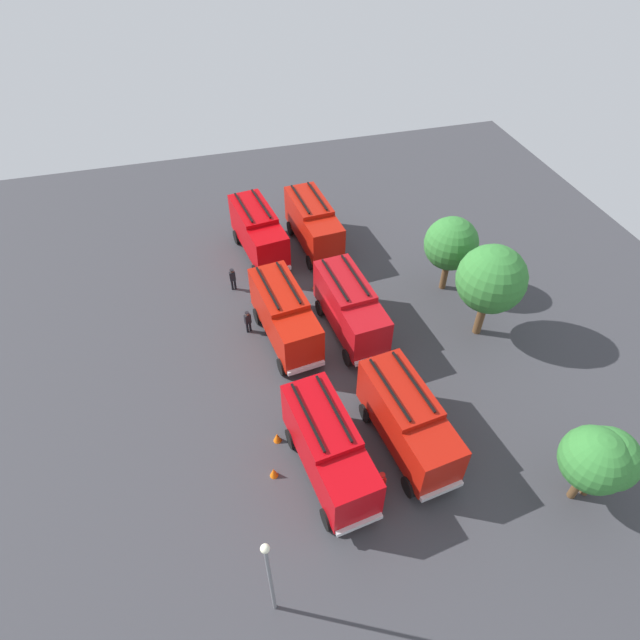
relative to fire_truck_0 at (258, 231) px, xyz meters
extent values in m
plane|color=#38383D|center=(9.89, 2.15, -2.15)|extent=(55.90, 55.90, 0.00)
cube|color=#BB0409|center=(2.42, 0.35, -0.05)|extent=(2.53, 2.79, 2.60)
cube|color=#8C9EAD|center=(3.46, 0.50, 0.26)|extent=(0.38, 2.11, 1.46)
cube|color=#BB0409|center=(-1.04, -0.15, 0.10)|extent=(5.11, 3.16, 2.90)
cube|color=black|center=(-1.14, 0.53, 1.67)|extent=(4.29, 0.73, 0.12)
cube|color=black|center=(-0.94, -0.83, 1.67)|extent=(4.29, 0.73, 0.12)
cube|color=silver|center=(3.61, 0.52, -1.20)|extent=(0.54, 2.38, 0.28)
cylinder|color=black|center=(2.45, 1.57, -1.60)|extent=(1.14, 0.50, 1.10)
cylinder|color=black|center=(2.79, -0.81, -1.60)|extent=(1.14, 0.50, 1.10)
cylinder|color=black|center=(-2.40, 0.87, -1.60)|extent=(1.14, 0.50, 1.10)
cylinder|color=black|center=(-2.06, -1.51, -1.60)|extent=(1.14, 0.50, 1.10)
cube|color=#B41508|center=(12.05, 0.22, -0.05)|extent=(2.50, 2.76, 2.60)
cube|color=#8C9EAD|center=(13.10, 0.36, 0.26)|extent=(0.35, 2.12, 1.46)
cube|color=#B41508|center=(8.58, -0.22, 0.10)|extent=(5.08, 3.09, 2.90)
cube|color=black|center=(8.49, 0.46, 1.67)|extent=(4.30, 0.67, 0.12)
cube|color=black|center=(8.67, -0.91, 1.67)|extent=(4.30, 0.67, 0.12)
cube|color=silver|center=(13.24, 0.38, -1.20)|extent=(0.50, 2.38, 0.28)
cylinder|color=black|center=(12.10, 1.44, -1.60)|extent=(1.14, 0.49, 1.10)
cylinder|color=black|center=(12.41, -0.94, -1.60)|extent=(1.14, 0.49, 1.10)
cylinder|color=black|center=(7.24, 0.81, -1.60)|extent=(1.14, 0.49, 1.10)
cylinder|color=black|center=(7.55, -1.57, -1.60)|extent=(1.14, 0.49, 1.10)
cube|color=#BB060D|center=(22.08, 0.24, -0.05)|extent=(2.51, 2.77, 2.60)
cube|color=#8C9EAD|center=(23.12, 0.38, 0.26)|extent=(0.36, 2.12, 1.46)
cube|color=#BB060D|center=(18.61, -0.21, 0.10)|extent=(5.08, 3.10, 2.90)
cube|color=black|center=(18.52, 0.47, 1.67)|extent=(4.30, 0.68, 0.12)
cube|color=black|center=(18.70, -0.89, 1.67)|extent=(4.30, 0.68, 0.12)
cube|color=silver|center=(23.27, 0.40, -1.20)|extent=(0.51, 2.38, 0.28)
cylinder|color=black|center=(22.12, 1.46, -1.60)|extent=(1.14, 0.49, 1.10)
cylinder|color=black|center=(22.43, -0.92, -1.60)|extent=(1.14, 0.49, 1.10)
cylinder|color=black|center=(17.26, 0.82, -1.60)|extent=(1.14, 0.49, 1.10)
cylinder|color=black|center=(17.57, -1.56, -1.60)|extent=(1.14, 0.49, 1.10)
cube|color=#AD150A|center=(2.46, 4.51, -0.05)|extent=(2.40, 2.67, 2.60)
cube|color=#8C9EAD|center=(3.51, 4.60, 0.26)|extent=(0.26, 2.12, 1.46)
cube|color=#AD150A|center=(-1.03, 4.22, 0.10)|extent=(4.99, 2.89, 2.90)
cube|color=black|center=(-1.08, 4.91, 1.67)|extent=(4.31, 0.48, 0.12)
cube|color=black|center=(-0.97, 3.54, 1.67)|extent=(4.31, 0.48, 0.12)
cube|color=silver|center=(3.66, 4.61, -1.20)|extent=(0.40, 2.38, 0.28)
cylinder|color=black|center=(2.56, 5.73, -1.60)|extent=(1.13, 0.44, 1.10)
cylinder|color=black|center=(2.76, 3.33, -1.60)|extent=(1.13, 0.44, 1.10)
cylinder|color=black|center=(-2.32, 5.32, -1.60)|extent=(1.13, 0.44, 1.10)
cylinder|color=black|center=(-2.12, 2.93, -1.60)|extent=(1.13, 0.44, 1.10)
cube|color=#AD0E14|center=(12.44, 4.35, -0.05)|extent=(2.42, 2.70, 2.60)
cube|color=#8C9EAD|center=(13.48, 4.45, 0.26)|extent=(0.28, 2.12, 1.46)
cube|color=#AD0E14|center=(8.95, 4.02, 0.10)|extent=(5.01, 2.94, 2.90)
cube|color=black|center=(8.89, 4.71, 1.67)|extent=(4.31, 0.52, 0.12)
cube|color=black|center=(9.02, 3.34, 1.67)|extent=(4.31, 0.52, 0.12)
cube|color=silver|center=(13.63, 4.46, -1.20)|extent=(0.42, 2.38, 0.28)
cylinder|color=black|center=(12.52, 5.56, -1.60)|extent=(1.13, 0.45, 1.10)
cylinder|color=black|center=(12.75, 3.17, -1.60)|extent=(1.13, 0.45, 1.10)
cylinder|color=black|center=(7.65, 5.10, -1.60)|extent=(1.13, 0.45, 1.10)
cylinder|color=black|center=(7.87, 2.71, -1.60)|extent=(1.13, 0.45, 1.10)
cube|color=#AB140A|center=(21.54, 4.67, -0.05)|extent=(2.50, 2.76, 2.60)
cube|color=#8C9EAD|center=(22.58, 4.80, 0.26)|extent=(0.35, 2.12, 1.46)
cube|color=#AB140A|center=(18.07, 4.22, 0.10)|extent=(5.08, 3.10, 2.90)
cube|color=black|center=(17.98, 4.90, 1.67)|extent=(4.30, 0.67, 0.12)
cube|color=black|center=(18.15, 3.54, 1.67)|extent=(4.30, 0.67, 0.12)
cube|color=silver|center=(22.73, 4.82, -1.20)|extent=(0.50, 2.38, 0.28)
cylinder|color=black|center=(21.58, 5.89, -1.60)|extent=(1.14, 0.49, 1.10)
cylinder|color=black|center=(21.89, 3.51, -1.60)|extent=(1.14, 0.49, 1.10)
cylinder|color=black|center=(16.72, 5.25, -1.60)|extent=(1.14, 0.49, 1.10)
cylinder|color=black|center=(17.03, 2.87, -1.60)|extent=(1.14, 0.49, 1.10)
cylinder|color=black|center=(8.31, -2.42, -1.76)|extent=(0.16, 0.16, 0.79)
cylinder|color=black|center=(8.25, -2.22, -1.76)|extent=(0.16, 0.16, 0.79)
cube|color=black|center=(8.28, -2.32, -1.02)|extent=(0.36, 0.47, 0.69)
sphere|color=tan|center=(8.28, -2.32, -0.56)|extent=(0.22, 0.22, 0.22)
cylinder|color=black|center=(8.28, -2.32, -0.47)|extent=(0.28, 0.28, 0.07)
cylinder|color=black|center=(3.67, -2.53, -1.74)|extent=(0.16, 0.16, 0.82)
cylinder|color=black|center=(3.67, -2.74, -1.74)|extent=(0.16, 0.16, 0.82)
cube|color=black|center=(3.67, -2.63, -0.97)|extent=(0.24, 0.42, 0.72)
sphere|color=brown|center=(3.67, -2.63, -0.50)|extent=(0.23, 0.23, 0.23)
cylinder|color=black|center=(3.67, -2.63, -0.41)|extent=(0.29, 0.29, 0.07)
cylinder|color=black|center=(21.65, 2.14, -1.74)|extent=(0.16, 0.16, 0.83)
cylinder|color=black|center=(21.46, 2.05, -1.74)|extent=(0.16, 0.16, 0.83)
cube|color=#B7140F|center=(21.55, 2.09, -0.96)|extent=(0.48, 0.39, 0.72)
sphere|color=beige|center=(21.55, 2.09, -0.48)|extent=(0.24, 0.24, 0.24)
cylinder|color=#B7140F|center=(21.55, 2.09, -0.39)|extent=(0.29, 0.29, 0.07)
cylinder|color=brown|center=(7.48, 12.06, -1.00)|extent=(0.46, 0.46, 2.31)
sphere|color=#337A33|center=(7.48, 12.06, 1.73)|extent=(3.69, 3.69, 3.69)
cylinder|color=brown|center=(12.30, 12.31, -0.81)|extent=(0.54, 0.54, 2.68)
sphere|color=#337A33|center=(12.30, 12.31, 2.35)|extent=(4.29, 4.29, 4.29)
cylinder|color=brown|center=(24.23, 11.38, -1.15)|extent=(0.40, 0.40, 2.00)
sphere|color=#337A33|center=(24.23, 11.38, 1.21)|extent=(3.20, 3.20, 3.20)
cylinder|color=brown|center=(24.25, 12.10, -1.20)|extent=(0.38, 0.38, 1.90)
sphere|color=#337A33|center=(24.25, 12.10, 1.03)|extent=(3.03, 3.03, 3.03)
cone|color=#F2600C|center=(19.18, -2.87, -1.84)|extent=(0.44, 0.44, 0.62)
cone|color=#F2600C|center=(5.14, 3.13, -1.80)|extent=(0.49, 0.49, 0.70)
cone|color=#F2600C|center=(17.14, -2.26, -1.84)|extent=(0.44, 0.44, 0.63)
cylinder|color=slate|center=(25.38, -4.11, 0.77)|extent=(0.16, 0.16, 5.84)
sphere|color=#F2EFCC|center=(25.38, -4.11, 3.86)|extent=(0.36, 0.36, 0.36)
camera|label=1|loc=(33.45, -4.29, 22.56)|focal=29.43mm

